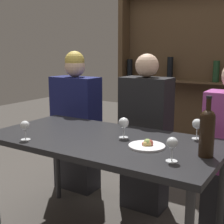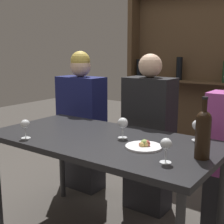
{
  "view_description": "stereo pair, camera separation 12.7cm",
  "coord_description": "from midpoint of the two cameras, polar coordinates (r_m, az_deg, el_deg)",
  "views": [
    {
      "loc": [
        1.08,
        -1.61,
        1.29
      ],
      "look_at": [
        0.0,
        0.12,
        0.89
      ],
      "focal_mm": 50.0,
      "sensor_mm": 36.0,
      "label": 1
    },
    {
      "loc": [
        1.19,
        -1.54,
        1.29
      ],
      "look_at": [
        0.0,
        0.12,
        0.89
      ],
      "focal_mm": 50.0,
      "sensor_mm": 36.0,
      "label": 2
    }
  ],
  "objects": [
    {
      "name": "wine_rack_wall",
      "position": [
        3.59,
        13.78,
        8.05
      ],
      "size": [
        1.79,
        0.21,
        2.21
      ],
      "color": "#4C3823",
      "rests_on": "ground_plane"
    },
    {
      "name": "dining_table",
      "position": [
        2.04,
        -3.54,
        -6.37
      ],
      "size": [
        1.51,
        0.77,
        0.74
      ],
      "color": "black",
      "rests_on": "ground_plane"
    },
    {
      "name": "seated_person_left",
      "position": [
        2.91,
        -7.82,
        -2.47
      ],
      "size": [
        0.44,
        0.22,
        1.29
      ],
      "color": "#26262B",
      "rests_on": "ground_plane"
    },
    {
      "name": "wine_glass_3",
      "position": [
        2.04,
        -17.36,
        -2.55
      ],
      "size": [
        0.06,
        0.06,
        0.12
      ],
      "color": "silver",
      "rests_on": "dining_table"
    },
    {
      "name": "wine_glass_0",
      "position": [
        1.99,
        0.31,
        -2.13
      ],
      "size": [
        0.07,
        0.07,
        0.13
      ],
      "color": "silver",
      "rests_on": "dining_table"
    },
    {
      "name": "seated_person_center",
      "position": [
        2.53,
        4.69,
        -4.8
      ],
      "size": [
        0.39,
        0.22,
        1.27
      ],
      "color": "#26262B",
      "rests_on": "ground_plane"
    },
    {
      "name": "wine_glass_2",
      "position": [
        1.59,
        8.69,
        -5.85
      ],
      "size": [
        0.06,
        0.06,
        0.13
      ],
      "color": "silver",
      "rests_on": "dining_table"
    },
    {
      "name": "wine_glass_1",
      "position": [
        2.02,
        13.58,
        -2.28
      ],
      "size": [
        0.06,
        0.06,
        0.13
      ],
      "color": "silver",
      "rests_on": "dining_table"
    },
    {
      "name": "wine_bottle",
      "position": [
        1.69,
        14.95,
        -3.34
      ],
      "size": [
        0.08,
        0.08,
        0.33
      ],
      "color": "black",
      "rests_on": "dining_table"
    },
    {
      "name": "food_plate_0",
      "position": [
        1.83,
        4.45,
        -6.08
      ],
      "size": [
        0.21,
        0.21,
        0.05
      ],
      "color": "white",
      "rests_on": "dining_table"
    }
  ]
}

